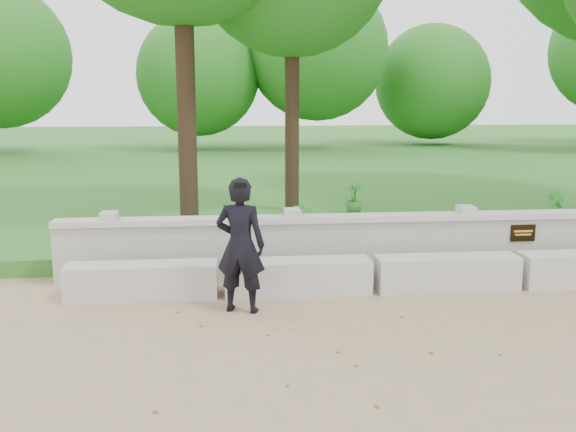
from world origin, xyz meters
name	(u,v)px	position (x,y,z in m)	size (l,w,h in m)	color
lawn	(348,173)	(0.00, 14.00, 0.12)	(40.00, 22.00, 0.25)	#1F5A1D
concrete_bench	(519,271)	(0.00, 1.90, 0.22)	(11.90, 0.45, 0.45)	beige
parapet_wall	(498,242)	(0.00, 2.60, 0.46)	(12.50, 0.35, 0.90)	#B6B3AC
man_main	(240,245)	(-3.76, 1.27, 0.81)	(0.68, 0.62, 1.62)	black
shrub_a	(303,222)	(-2.70, 3.82, 0.58)	(0.35, 0.24, 0.66)	#2B7628
shrub_b	(559,212)	(1.79, 4.25, 0.59)	(0.37, 0.30, 0.68)	#2B7628
shrub_d	(354,198)	(-1.39, 6.24, 0.56)	(0.35, 0.31, 0.62)	#2B7628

